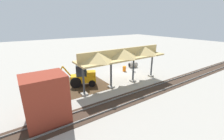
# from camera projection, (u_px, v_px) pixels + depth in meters

# --- Properties ---
(ground_plane) EXTENTS (120.00, 120.00, 0.00)m
(ground_plane) POSITION_uv_depth(u_px,v_px,m) (124.00, 72.00, 25.24)
(ground_plane) COLOR #9E998E
(dirt_work_zone) EXTENTS (9.64, 7.00, 0.01)m
(dirt_work_zone) POSITION_uv_depth(u_px,v_px,m) (69.00, 87.00, 19.48)
(dirt_work_zone) COLOR #42301E
(dirt_work_zone) RESTS_ON ground
(platform_canopy) EXTENTS (12.37, 3.20, 4.90)m
(platform_canopy) POSITION_uv_depth(u_px,v_px,m) (123.00, 54.00, 19.09)
(platform_canopy) COLOR #9E998E
(platform_canopy) RESTS_ON ground
(rail_tracks) EXTENTS (60.00, 2.58, 0.15)m
(rail_tracks) POSITION_uv_depth(u_px,v_px,m) (161.00, 87.00, 19.27)
(rail_tracks) COLOR slate
(rail_tracks) RESTS_ON ground
(stop_sign) EXTENTS (0.66, 0.43, 2.57)m
(stop_sign) POSITION_uv_depth(u_px,v_px,m) (132.00, 60.00, 25.98)
(stop_sign) COLOR gray
(stop_sign) RESTS_ON ground
(backhoe) EXTENTS (5.24, 3.35, 2.82)m
(backhoe) POSITION_uv_depth(u_px,v_px,m) (82.00, 76.00, 19.63)
(backhoe) COLOR orange
(backhoe) RESTS_ON ground
(dirt_mound) EXTENTS (6.07, 6.07, 2.20)m
(dirt_mound) POSITION_uv_depth(u_px,v_px,m) (54.00, 89.00, 18.93)
(dirt_mound) COLOR #42301E
(dirt_mound) RESTS_ON ground
(concrete_pipe) EXTENTS (1.62, 1.16, 1.00)m
(concrete_pipe) POSITION_uv_depth(u_px,v_px,m) (133.00, 65.00, 27.79)
(concrete_pipe) COLOR #9E9384
(concrete_pipe) RESTS_ON ground
(brick_utility_building) EXTENTS (3.28, 2.64, 4.16)m
(brick_utility_building) POSITION_uv_depth(u_px,v_px,m) (46.00, 99.00, 12.12)
(brick_utility_building) COLOR maroon
(brick_utility_building) RESTS_ON ground
(traffic_barrel) EXTENTS (0.56, 0.56, 0.90)m
(traffic_barrel) POSITION_uv_depth(u_px,v_px,m) (124.00, 69.00, 25.61)
(traffic_barrel) COLOR orange
(traffic_barrel) RESTS_ON ground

